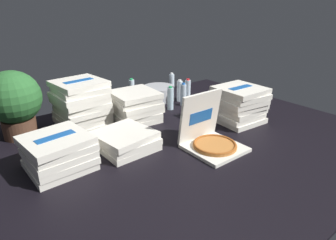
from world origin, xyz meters
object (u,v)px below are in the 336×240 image
water_bottle_0 (170,98)px  water_bottle_2 (180,91)px  open_pizza_box (210,138)px  pizza_stack_right_mid (135,106)px  water_bottle_1 (132,90)px  water_bottle_4 (188,90)px  water_bottle_3 (183,95)px  water_bottle_5 (172,83)px  ice_bucket (159,93)px  pizza_stack_right_far (59,152)px  pizza_stack_center_near (81,105)px  pizza_stack_left_near (238,104)px  pizza_stack_center_far (126,140)px  potted_plant (14,101)px

water_bottle_0 → water_bottle_2: size_ratio=1.00×
open_pizza_box → pizza_stack_right_mid: (-0.15, 0.79, 0.06)m
water_bottle_1 → water_bottle_4: 0.61m
water_bottle_3 → water_bottle_5: size_ratio=1.00×
ice_bucket → water_bottle_5: size_ratio=1.47×
pizza_stack_right_far → water_bottle_1: bearing=39.7°
water_bottle_3 → pizza_stack_center_near: bearing=174.0°
water_bottle_5 → water_bottle_2: bearing=-113.5°
pizza_stack_left_near → water_bottle_5: bearing=85.5°
pizza_stack_left_near → water_bottle_4: (0.05, 0.72, -0.04)m
pizza_stack_center_near → water_bottle_2: pizza_stack_center_near is taller
pizza_stack_left_near → pizza_stack_right_mid: pizza_stack_left_near is taller
water_bottle_5 → pizza_stack_right_mid: bearing=-149.8°
ice_bucket → water_bottle_3: (0.09, -0.30, 0.04)m
water_bottle_1 → water_bottle_4: same height
pizza_stack_right_far → water_bottle_0: size_ratio=1.76×
ice_bucket → pizza_stack_center_far: bearing=-138.5°
pizza_stack_right_far → pizza_stack_center_near: (0.39, 0.54, 0.09)m
water_bottle_5 → pizza_stack_right_far: bearing=-152.1°
open_pizza_box → pizza_stack_right_far: (-0.97, 0.40, 0.03)m
pizza_stack_center_far → ice_bucket: 1.15m
pizza_stack_center_near → water_bottle_1: pizza_stack_center_near is taller
pizza_stack_center_near → water_bottle_4: pizza_stack_center_near is taller
open_pizza_box → water_bottle_2: (0.51, 0.95, 0.03)m
water_bottle_3 → water_bottle_5: bearing=66.3°
pizza_stack_left_near → water_bottle_3: size_ratio=1.82×
water_bottle_1 → pizza_stack_center_far: bearing=-123.8°
pizza_stack_center_far → water_bottle_3: water_bottle_3 is taller
water_bottle_2 → pizza_stack_center_far: bearing=-149.9°
water_bottle_2 → water_bottle_4: bearing=-16.1°
water_bottle_1 → water_bottle_4: bearing=-39.7°
water_bottle_3 → water_bottle_4: same height
open_pizza_box → potted_plant: size_ratio=0.75×
water_bottle_5 → potted_plant: potted_plant is taller
pizza_stack_left_near → water_bottle_4: 0.72m
open_pizza_box → pizza_stack_left_near: (0.56, 0.21, 0.08)m
open_pizza_box → pizza_stack_center_far: open_pizza_box is taller
potted_plant → pizza_stack_right_mid: bearing=-17.2°
water_bottle_1 → pizza_stack_center_near: bearing=-152.3°
water_bottle_0 → water_bottle_1: (-0.14, 0.50, 0.00)m
water_bottle_2 → pizza_stack_right_mid: bearing=-166.0°
pizza_stack_center_near → ice_bucket: (0.95, 0.19, -0.13)m
pizza_stack_center_far → pizza_stack_left_near: bearing=-8.7°
water_bottle_2 → water_bottle_4: same height
water_bottle_2 → potted_plant: potted_plant is taller
pizza_stack_center_far → water_bottle_4: (1.10, 0.56, 0.05)m
open_pizza_box → water_bottle_4: bearing=57.0°
pizza_stack_right_far → ice_bucket: pizza_stack_right_far is taller
pizza_stack_left_near → pizza_stack_center_near: 1.36m
open_pizza_box → pizza_stack_center_near: bearing=121.8°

